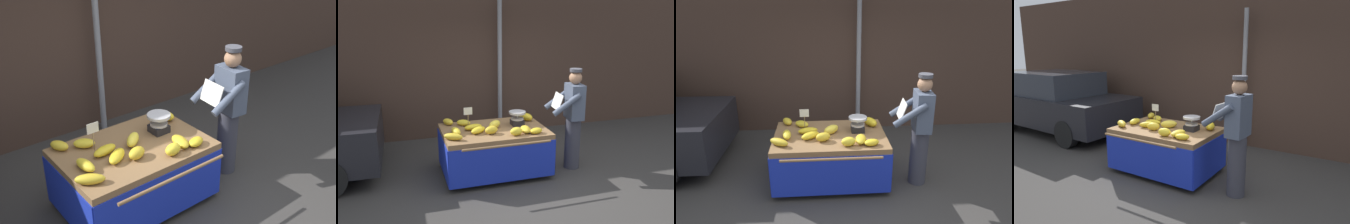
# 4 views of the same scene
# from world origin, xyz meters

# --- Properties ---
(ground_plane) EXTENTS (60.00, 60.00, 0.00)m
(ground_plane) POSITION_xyz_m (0.00, 0.00, 0.00)
(ground_plane) COLOR #383533
(back_wall) EXTENTS (16.00, 0.24, 3.47)m
(back_wall) POSITION_xyz_m (0.00, 2.80, 1.74)
(back_wall) COLOR #473328
(back_wall) RESTS_ON ground
(street_pole) EXTENTS (0.09, 0.09, 2.85)m
(street_pole) POSITION_xyz_m (0.10, 2.46, 1.42)
(street_pole) COLOR gray
(street_pole) RESTS_ON ground
(banana_cart) EXTENTS (1.69, 1.33, 0.76)m
(banana_cart) POSITION_xyz_m (-0.55, 0.63, 0.56)
(banana_cart) COLOR olive
(banana_cart) RESTS_ON ground
(weighing_scale) EXTENTS (0.28, 0.28, 0.23)m
(weighing_scale) POSITION_xyz_m (-0.12, 0.72, 0.88)
(weighing_scale) COLOR black
(weighing_scale) RESTS_ON banana_cart
(price_sign) EXTENTS (0.14, 0.01, 0.34)m
(price_sign) POSITION_xyz_m (-0.93, 0.83, 1.01)
(price_sign) COLOR #997A51
(price_sign) RESTS_ON banana_cart
(banana_bunch_0) EXTENTS (0.19, 0.31, 0.10)m
(banana_bunch_0) POSITION_xyz_m (-0.12, 0.32, 0.81)
(banana_bunch_0) COLOR gold
(banana_bunch_0) RESTS_ON banana_cart
(banana_bunch_1) EXTENTS (0.23, 0.17, 0.13)m
(banana_bunch_1) POSITION_xyz_m (-0.30, 0.23, 0.83)
(banana_bunch_1) COLOR yellow
(banana_bunch_1) RESTS_ON banana_cart
(banana_bunch_2) EXTENTS (0.32, 0.27, 0.10)m
(banana_bunch_2) POSITION_xyz_m (-1.26, 0.31, 0.82)
(banana_bunch_2) COLOR gold
(banana_bunch_2) RESTS_ON banana_cart
(banana_bunch_3) EXTENTS (0.24, 0.19, 0.09)m
(banana_bunch_3) POSITION_xyz_m (0.02, 0.21, 0.81)
(banana_bunch_3) COLOR gold
(banana_bunch_3) RESTS_ON banana_cart
(banana_bunch_4) EXTENTS (0.32, 0.29, 0.10)m
(banana_bunch_4) POSITION_xyz_m (-0.84, 0.51, 0.81)
(banana_bunch_4) COLOR gold
(banana_bunch_4) RESTS_ON banana_cart
(banana_bunch_5) EXTENTS (0.32, 0.18, 0.09)m
(banana_bunch_5) POSITION_xyz_m (-0.88, 0.69, 0.81)
(banana_bunch_5) COLOR gold
(banana_bunch_5) RESTS_ON banana_cart
(banana_bunch_6) EXTENTS (0.29, 0.27, 0.13)m
(banana_bunch_6) POSITION_xyz_m (-0.52, 0.67, 0.83)
(banana_bunch_6) COLOR yellow
(banana_bunch_6) RESTS_ON banana_cart
(banana_bunch_7) EXTENTS (0.16, 0.29, 0.10)m
(banana_bunch_7) POSITION_xyz_m (-1.18, 0.56, 0.81)
(banana_bunch_7) COLOR yellow
(banana_bunch_7) RESTS_ON banana_cart
(banana_bunch_8) EXTENTS (0.26, 0.32, 0.13)m
(banana_bunch_8) POSITION_xyz_m (0.12, 0.93, 0.83)
(banana_bunch_8) COLOR gold
(banana_bunch_8) RESTS_ON banana_cart
(banana_bunch_9) EXTENTS (0.28, 0.26, 0.10)m
(banana_bunch_9) POSITION_xyz_m (-0.98, 0.96, 0.81)
(banana_bunch_9) COLOR yellow
(banana_bunch_9) RESTS_ON banana_cart
(banana_bunch_10) EXTENTS (0.25, 0.20, 0.13)m
(banana_bunch_10) POSITION_xyz_m (-0.65, 0.41, 0.83)
(banana_bunch_10) COLOR gold
(banana_bunch_10) RESTS_ON banana_cart
(banana_bunch_11) EXTENTS (0.21, 0.26, 0.10)m
(banana_bunch_11) POSITION_xyz_m (-1.22, 1.08, 0.82)
(banana_bunch_11) COLOR gold
(banana_bunch_11) RESTS_ON banana_cart
(vendor_person) EXTENTS (0.60, 0.55, 1.71)m
(vendor_person) POSITION_xyz_m (0.77, 0.45, 0.87)
(vendor_person) COLOR #383842
(vendor_person) RESTS_ON ground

